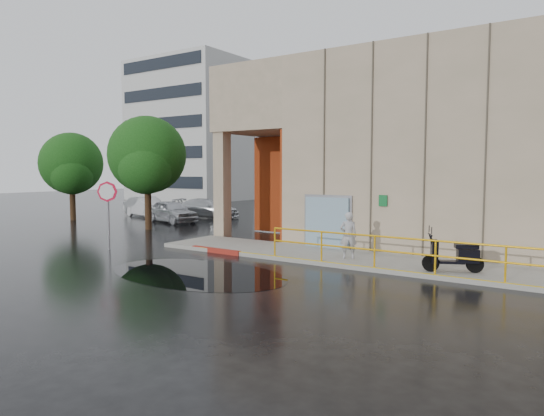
% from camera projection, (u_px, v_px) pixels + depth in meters
% --- Properties ---
extents(ground, '(120.00, 120.00, 0.00)m').
position_uv_depth(ground, '(232.00, 277.00, 14.67)').
color(ground, black).
rests_on(ground, ground).
extents(sidewalk, '(20.00, 3.00, 0.15)m').
position_uv_depth(sidewalk, '(409.00, 265.00, 16.19)').
color(sidewalk, gray).
rests_on(sidewalk, ground).
extents(building, '(20.00, 10.17, 8.00)m').
position_uv_depth(building, '(485.00, 147.00, 20.65)').
color(building, gray).
rests_on(building, ground).
extents(guardrail, '(9.56, 0.06, 1.03)m').
position_uv_depth(guardrail, '(404.00, 253.00, 14.89)').
color(guardrail, '#DE9E0B').
rests_on(guardrail, sidewalk).
extents(distant_building, '(12.00, 8.08, 15.00)m').
position_uv_depth(distant_building, '(189.00, 131.00, 52.75)').
color(distant_building, silver).
rests_on(distant_building, ground).
extents(person, '(0.71, 0.64, 1.64)m').
position_uv_depth(person, '(348.00, 235.00, 16.86)').
color(person, '#AEADB2').
rests_on(person, sidewalk).
extents(scooter, '(1.83, 1.26, 1.39)m').
position_uv_depth(scooter, '(454.00, 246.00, 14.62)').
color(scooter, black).
rests_on(scooter, sidewalk).
extents(stop_sign, '(0.75, 0.45, 2.79)m').
position_uv_depth(stop_sign, '(108.00, 200.00, 19.62)').
color(stop_sign, slate).
rests_on(stop_sign, ground).
extents(red_curb, '(2.40, 0.26, 0.18)m').
position_uv_depth(red_curb, '(216.00, 250.00, 18.99)').
color(red_curb, maroon).
rests_on(red_curb, ground).
extents(puddle, '(6.52, 4.14, 0.01)m').
position_uv_depth(puddle, '(197.00, 273.00, 15.22)').
color(puddle, black).
rests_on(puddle, ground).
extents(car_a, '(4.32, 2.48, 1.38)m').
position_uv_depth(car_a, '(172.00, 211.00, 29.96)').
color(car_a, '#BBBDC3').
rests_on(car_a, ground).
extents(car_b, '(4.44, 2.36, 1.39)m').
position_uv_depth(car_b, '(147.00, 207.00, 33.54)').
color(car_b, silver).
rests_on(car_b, ground).
extents(car_c, '(4.80, 2.94, 1.30)m').
position_uv_depth(car_c, '(207.00, 208.00, 32.83)').
color(car_c, '#B9BDC1').
rests_on(car_c, ground).
extents(tree_near, '(4.19, 4.19, 6.15)m').
position_uv_depth(tree_near, '(147.00, 158.00, 25.98)').
color(tree_near, black).
rests_on(tree_near, ground).
extents(tree_far, '(3.96, 3.95, 5.64)m').
position_uv_depth(tree_far, '(72.00, 166.00, 30.94)').
color(tree_far, black).
rests_on(tree_far, ground).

